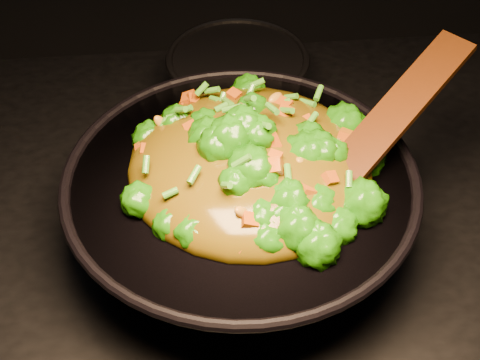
{
  "coord_description": "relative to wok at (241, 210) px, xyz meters",
  "views": [
    {
      "loc": [
        -0.02,
        -0.61,
        1.6
      ],
      "look_at": [
        0.04,
        -0.01,
        1.01
      ],
      "focal_mm": 50.0,
      "sensor_mm": 36.0,
      "label": 1
    }
  ],
  "objects": [
    {
      "name": "spatula",
      "position": [
        0.17,
        0.01,
        0.12
      ],
      "size": [
        0.27,
        0.23,
        0.13
      ],
      "primitive_type": "cube",
      "rotation": [
        0.0,
        -0.38,
        0.68
      ],
      "color": "black",
      "rests_on": "wok"
    },
    {
      "name": "wok",
      "position": [
        0.0,
        0.0,
        0.0
      ],
      "size": [
        0.51,
        0.51,
        0.12
      ],
      "primitive_type": null,
      "rotation": [
        0.0,
        0.0,
        -0.21
      ],
      "color": "black",
      "rests_on": "stovetop"
    },
    {
      "name": "back_pot",
      "position": [
        0.02,
        0.27,
        -0.0
      ],
      "size": [
        0.24,
        0.24,
        0.12
      ],
      "primitive_type": "cylinder",
      "rotation": [
        0.0,
        0.0,
        0.15
      ],
      "color": "black",
      "rests_on": "stovetop"
    },
    {
      "name": "stir_fry",
      "position": [
        0.01,
        0.01,
        0.11
      ],
      "size": [
        0.36,
        0.36,
        0.11
      ],
      "primitive_type": null,
      "rotation": [
        0.0,
        0.0,
        -0.18
      ],
      "color": "#217408",
      "rests_on": "wok"
    }
  ]
}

